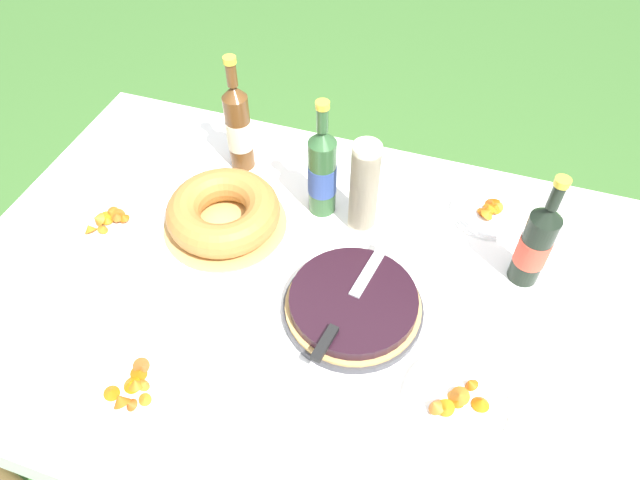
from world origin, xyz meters
TOP-DOWN VIEW (x-y plane):
  - ground_plane at (0.00, 0.00)m, footprint 16.00×16.00m
  - garden_table at (0.00, 0.00)m, footprint 1.70×1.13m
  - tablecloth at (0.00, 0.00)m, footprint 1.71×1.14m
  - berry_tart at (0.12, -0.03)m, footprint 0.33×0.33m
  - serving_knife at (0.12, -0.06)m, footprint 0.09×0.37m
  - bundt_cake at (-0.27, 0.13)m, footprint 0.32×0.32m
  - cup_stack at (0.07, 0.24)m, footprint 0.07×0.07m
  - cider_bottle_green at (-0.05, 0.27)m, footprint 0.07×0.07m
  - cider_bottle_amber at (-0.32, 0.36)m, footprint 0.07×0.07m
  - juice_bottle_red at (0.49, 0.20)m, footprint 0.07×0.07m
  - snack_plate_near at (-0.56, 0.03)m, footprint 0.20×0.20m
  - snack_plate_left at (-0.25, -0.36)m, footprint 0.20×0.20m
  - snack_plate_right at (0.38, 0.39)m, footprint 0.20×0.20m
  - snack_plate_far at (0.39, -0.18)m, footprint 0.23×0.23m

SIDE VIEW (x-z plane):
  - ground_plane at x=0.00m, z-range 0.00..0.00m
  - garden_table at x=0.00m, z-range 0.32..1.09m
  - tablecloth at x=0.00m, z-range 0.71..0.81m
  - snack_plate_far at x=0.39m, z-range 0.76..0.81m
  - snack_plate_near at x=-0.56m, z-range 0.76..0.81m
  - snack_plate_left at x=-0.25m, z-range 0.76..0.82m
  - snack_plate_right at x=0.38m, z-range 0.76..0.81m
  - berry_tart at x=0.12m, z-range 0.77..0.83m
  - bundt_cake at x=-0.27m, z-range 0.77..0.87m
  - serving_knife at x=0.12m, z-range 0.83..0.84m
  - juice_bottle_red at x=0.49m, z-range 0.73..1.05m
  - cider_bottle_green at x=-0.05m, z-range 0.73..1.07m
  - cup_stack at x=0.07m, z-range 0.77..1.04m
  - cider_bottle_amber at x=-0.32m, z-range 0.73..1.08m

